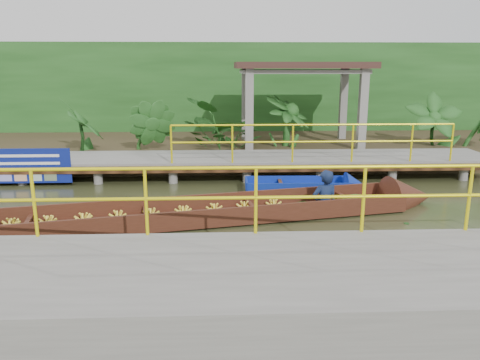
{
  "coord_description": "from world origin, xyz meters",
  "views": [
    {
      "loc": [
        0.29,
        -9.62,
        3.07
      ],
      "look_at": [
        0.72,
        0.5,
        0.6
      ],
      "focal_mm": 35.0,
      "sensor_mm": 36.0,
      "label": 1
    }
  ],
  "objects": [
    {
      "name": "tropical_plants",
      "position": [
        2.23,
        5.3,
        1.27
      ],
      "size": [
        14.31,
        1.31,
        1.64
      ],
      "color": "#1B4516",
      "rests_on": "ground"
    },
    {
      "name": "land_strip",
      "position": [
        0.0,
        7.5,
        0.23
      ],
      "size": [
        30.0,
        8.0,
        0.45
      ],
      "primitive_type": "cube",
      "color": "#352B1A",
      "rests_on": "ground"
    },
    {
      "name": "pavilion",
      "position": [
        3.0,
        6.3,
        2.82
      ],
      "size": [
        4.4,
        3.0,
        3.0
      ],
      "color": "slate",
      "rests_on": "ground"
    },
    {
      "name": "far_dock",
      "position": [
        0.02,
        3.43,
        0.48
      ],
      "size": [
        16.0,
        2.06,
        1.66
      ],
      "color": "slate",
      "rests_on": "ground"
    },
    {
      "name": "moored_blue_boat",
      "position": [
        2.94,
        1.64,
        0.13
      ],
      "size": [
        3.05,
        0.89,
        0.72
      ],
      "rotation": [
        0.0,
        0.0,
        -0.03
      ],
      "color": "navy",
      "rests_on": "ground"
    },
    {
      "name": "ground",
      "position": [
        0.0,
        0.0,
        0.0
      ],
      "size": [
        80.0,
        80.0,
        0.0
      ],
      "primitive_type": "plane",
      "color": "#2E3319",
      "rests_on": "ground"
    },
    {
      "name": "vendor_boat",
      "position": [
        0.08,
        -0.48,
        0.21
      ],
      "size": [
        10.76,
        3.26,
        2.1
      ],
      "rotation": [
        0.0,
        0.0,
        0.21
      ],
      "color": "#391A0F",
      "rests_on": "ground"
    },
    {
      "name": "foliage_backdrop",
      "position": [
        0.0,
        10.0,
        2.0
      ],
      "size": [
        30.0,
        0.8,
        4.0
      ],
      "primitive_type": "cube",
      "color": "#1B4516",
      "rests_on": "ground"
    },
    {
      "name": "near_dock",
      "position": [
        1.0,
        -4.2,
        0.3
      ],
      "size": [
        18.0,
        2.4,
        1.73
      ],
      "color": "slate",
      "rests_on": "ground"
    },
    {
      "name": "blue_banner",
      "position": [
        -5.08,
        2.48,
        0.56
      ],
      "size": [
        2.93,
        0.04,
        0.92
      ],
      "color": "navy",
      "rests_on": "ground"
    }
  ]
}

